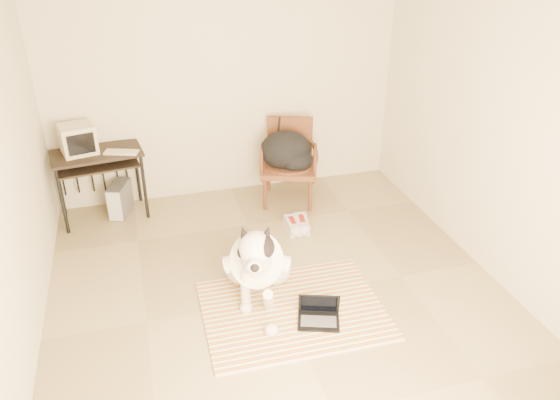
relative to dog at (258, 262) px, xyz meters
name	(u,v)px	position (x,y,z in m)	size (l,w,h in m)	color
floor	(281,298)	(0.18, -0.10, -0.35)	(4.50, 4.50, 0.00)	#928159
wall_back	(226,81)	(0.18, 2.15, 1.00)	(4.50, 4.50, 0.00)	beige
wall_front	(428,364)	(0.18, -2.35, 1.00)	(4.50, 4.50, 0.00)	beige
wall_left	(0,190)	(-1.82, -0.10, 1.00)	(4.50, 4.50, 0.00)	beige
wall_right	(504,133)	(2.18, -0.10, 1.00)	(4.50, 4.50, 0.00)	beige
rug	(293,310)	(0.24, -0.30, -0.34)	(1.55, 1.20, 0.02)	orange
dog	(258,262)	(0.00, 0.00, 0.00)	(0.63, 1.24, 0.89)	silver
laptop	(319,314)	(0.40, -0.48, -0.28)	(0.41, 0.35, 0.24)	black
computer_desk	(98,162)	(-1.30, 1.85, 0.31)	(0.99, 0.63, 0.78)	black
crt_monitor	(78,139)	(-1.46, 1.89, 0.58)	(0.41, 0.40, 0.31)	#BDB194
desk_keyboard	(121,152)	(-1.04, 1.76, 0.43)	(0.35, 0.13, 0.02)	#BDB194
pc_tower	(120,199)	(-1.13, 1.87, -0.17)	(0.28, 0.42, 0.36)	#4C4C4E
rattan_chair	(289,161)	(0.80, 1.73, 0.12)	(0.78, 0.77, 0.94)	brown
backpack	(288,152)	(0.76, 1.65, 0.28)	(0.59, 0.52, 0.44)	black
sneaker_left	(293,226)	(0.63, 0.99, -0.30)	(0.14, 0.33, 0.11)	silver
sneaker_right	(302,224)	(0.73, 0.99, -0.30)	(0.19, 0.35, 0.12)	silver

